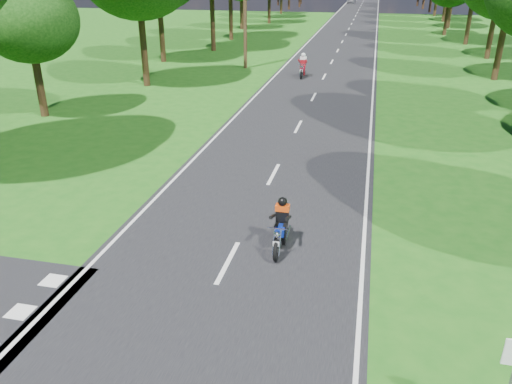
# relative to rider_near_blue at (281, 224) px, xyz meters

# --- Properties ---
(ground) EXTENTS (160.00, 160.00, 0.00)m
(ground) POSITION_rel_rider_near_blue_xyz_m (-1.15, -3.05, -0.70)
(ground) COLOR #1A5714
(ground) RESTS_ON ground
(main_road) EXTENTS (7.00, 140.00, 0.02)m
(main_road) POSITION_rel_rider_near_blue_xyz_m (-1.15, 46.95, -0.69)
(main_road) COLOR black
(main_road) RESTS_ON ground
(road_markings) EXTENTS (7.40, 140.00, 0.01)m
(road_markings) POSITION_rel_rider_near_blue_xyz_m (-1.29, 45.08, -0.68)
(road_markings) COLOR silver
(road_markings) RESTS_ON main_road
(telegraph_pole) EXTENTS (1.20, 0.26, 8.00)m
(telegraph_pole) POSITION_rel_rider_near_blue_xyz_m (-7.15, 24.95, 3.37)
(telegraph_pole) COLOR #382616
(telegraph_pole) RESTS_ON ground
(rider_near_blue) EXTENTS (0.57, 1.64, 1.36)m
(rider_near_blue) POSITION_rel_rider_near_blue_xyz_m (0.00, 0.00, 0.00)
(rider_near_blue) COLOR #0E279C
(rider_near_blue) RESTS_ON main_road
(rider_far_red) EXTENTS (0.69, 1.91, 1.57)m
(rider_far_red) POSITION_rel_rider_near_blue_xyz_m (-2.58, 22.47, 0.11)
(rider_far_red) COLOR #B40D2B
(rider_far_red) RESTS_ON main_road
(distant_car) EXTENTS (1.87, 4.07, 1.35)m
(distant_car) POSITION_rel_rider_near_blue_xyz_m (-3.34, 100.43, -0.00)
(distant_car) COLOR #A6A8AD
(distant_car) RESTS_ON main_road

